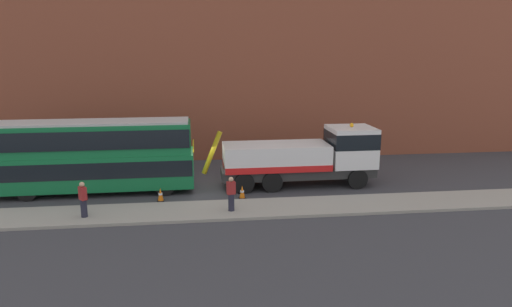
# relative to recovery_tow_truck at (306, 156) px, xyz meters

# --- Properties ---
(ground_plane) EXTENTS (120.00, 120.00, 0.00)m
(ground_plane) POSITION_rel_recovery_tow_truck_xyz_m (-5.77, 0.17, -1.76)
(ground_plane) COLOR #38383D
(near_kerb) EXTENTS (60.00, 2.80, 0.15)m
(near_kerb) POSITION_rel_recovery_tow_truck_xyz_m (-5.77, -4.03, -1.68)
(near_kerb) COLOR gray
(near_kerb) RESTS_ON ground_plane
(building_facade) EXTENTS (60.00, 1.50, 16.00)m
(building_facade) POSITION_rel_recovery_tow_truck_xyz_m (-5.77, 7.68, 6.31)
(building_facade) COLOR brown
(building_facade) RESTS_ON ground_plane
(recovery_tow_truck) EXTENTS (10.15, 2.73, 3.67)m
(recovery_tow_truck) POSITION_rel_recovery_tow_truck_xyz_m (0.00, 0.00, 0.00)
(recovery_tow_truck) COLOR #2D2D2D
(recovery_tow_truck) RESTS_ON ground_plane
(double_decker_bus) EXTENTS (11.07, 2.67, 4.06)m
(double_decker_bus) POSITION_rel_recovery_tow_truck_xyz_m (-12.05, -0.01, 0.47)
(double_decker_bus) COLOR #146B38
(double_decker_bus) RESTS_ON ground_plane
(pedestrian_onlooker) EXTENTS (0.45, 0.48, 1.71)m
(pedestrian_onlooker) POSITION_rel_recovery_tow_truck_xyz_m (-11.66, -4.37, -0.77)
(pedestrian_onlooker) COLOR #232333
(pedestrian_onlooker) RESTS_ON near_kerb
(pedestrian_bystander) EXTENTS (0.45, 0.36, 1.71)m
(pedestrian_bystander) POSITION_rel_recovery_tow_truck_xyz_m (-4.70, -4.36, -0.77)
(pedestrian_bystander) COLOR #232333
(pedestrian_bystander) RESTS_ON near_kerb
(traffic_cone_near_bus) EXTENTS (0.36, 0.36, 0.72)m
(traffic_cone_near_bus) POSITION_rel_recovery_tow_truck_xyz_m (-8.31, -2.01, -1.42)
(traffic_cone_near_bus) COLOR orange
(traffic_cone_near_bus) RESTS_ON ground_plane
(traffic_cone_midway) EXTENTS (0.36, 0.36, 0.72)m
(traffic_cone_midway) POSITION_rel_recovery_tow_truck_xyz_m (-3.96, -2.08, -1.42)
(traffic_cone_midway) COLOR orange
(traffic_cone_midway) RESTS_ON ground_plane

